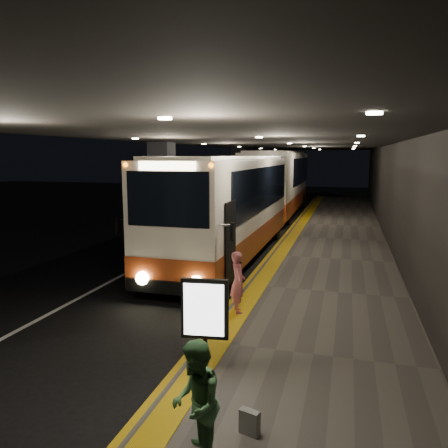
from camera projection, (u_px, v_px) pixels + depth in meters
The scene contains 15 objects.
ground at pixel (156, 292), 12.68m from camera, with size 90.00×90.00×0.00m, color black.
lane_line_white at pixel (167, 252), 17.91m from camera, with size 0.12×50.00×0.01m, color silver.
kerb_stripe_yellow at pixel (267, 258), 16.79m from camera, with size 0.18×50.00×0.01m, color gold.
sidewalk at pixel (331, 260), 16.13m from camera, with size 4.50×50.00×0.15m, color #514C44.
tactile_strip at pixel (280, 255), 16.63m from camera, with size 0.50×50.00×0.01m, color gold.
terminal_wall at pixel (401, 182), 15.07m from camera, with size 0.10×50.00×6.00m, color black.
support_columns at pixel (163, 201), 16.54m from camera, with size 0.80×24.80×4.40m.
canopy at pixel (273, 137), 16.04m from camera, with size 9.00×50.00×0.40m, color black.
coach_main at pixel (230, 211), 16.72m from camera, with size 2.54×12.18×3.78m.
coach_second at pixel (278, 186), 28.79m from camera, with size 2.85×12.91×4.05m.
passenger_boarding at pixel (238, 282), 10.49m from camera, with size 0.55×0.36×1.51m, color #BF595D.
passenger_waiting_green at pixel (196, 404), 5.29m from camera, with size 0.77×0.47×1.58m, color #48824D.
bag_polka at pixel (249, 422), 5.95m from camera, with size 0.28×0.12×0.34m, color black.
info_sign at pixel (205, 311), 7.41m from camera, with size 0.82×0.22×1.72m.
stanchion_post at pixel (222, 309), 9.36m from camera, with size 0.05×0.05×1.01m, color black.
Camera 1 is at (5.26, -11.21, 3.92)m, focal length 35.00 mm.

